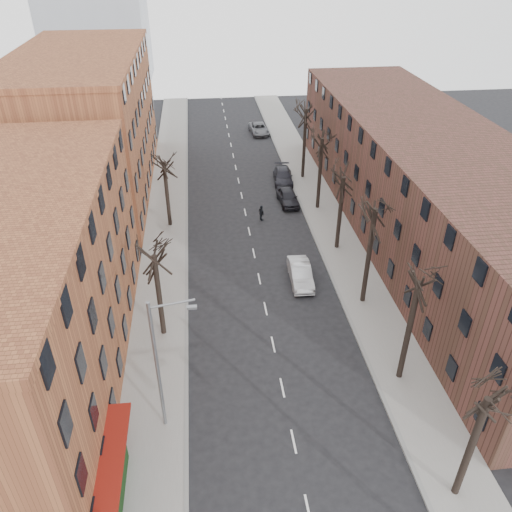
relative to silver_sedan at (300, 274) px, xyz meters
name	(u,v)px	position (x,y,z in m)	size (l,w,h in m)	color
sidewalk_left	(167,220)	(-11.30, 11.77, -0.70)	(4.00, 90.00, 0.15)	gray
sidewalk_right	(323,212)	(4.70, 11.77, -0.70)	(4.00, 90.00, 0.15)	gray
building_left_near	(7,301)	(-19.30, -8.23, 5.22)	(12.00, 26.00, 12.00)	brown
building_left_far	(87,127)	(-19.30, 20.77, 6.22)	(12.00, 28.00, 14.00)	brown
building_right	(426,184)	(12.70, 6.77, 4.22)	(12.00, 50.00, 10.00)	#4E2B24
awning_left	(120,493)	(-12.70, -17.23, -0.78)	(1.20, 7.00, 0.15)	maroon
hedge	(113,504)	(-12.80, -18.23, -0.13)	(0.80, 6.00, 1.00)	black
tree_right_a	(454,493)	(4.30, -19.23, -0.78)	(5.20, 5.20, 10.00)	black
tree_right_b	(399,377)	(4.30, -11.23, -0.78)	(5.20, 5.20, 10.80)	black
tree_right_c	(362,302)	(4.30, -3.23, -0.78)	(5.20, 5.20, 11.60)	black
tree_right_d	(336,248)	(4.30, 4.77, -0.78)	(5.20, 5.20, 10.00)	black
tree_right_e	(317,208)	(4.30, 12.77, -0.78)	(5.20, 5.20, 10.80)	black
tree_right_f	(302,178)	(4.30, 20.77, -0.78)	(5.20, 5.20, 11.60)	black
tree_left_a	(164,334)	(-10.90, -5.23, -0.78)	(5.20, 5.20, 9.50)	black
tree_left_b	(170,226)	(-10.90, 10.77, -0.78)	(5.20, 5.20, 9.50)	black
streetlight	(160,362)	(-10.33, -13.23, 4.24)	(2.45, 0.22, 9.03)	slate
silver_sedan	(300,274)	(0.00, 0.00, 0.00)	(1.64, 4.71, 1.55)	silver
parked_car_near	(288,197)	(1.39, 14.26, 0.01)	(1.85, 4.59, 1.56)	black
parked_car_mid	(283,176)	(1.79, 19.74, -0.03)	(2.10, 5.16, 1.50)	black
parked_car_far	(259,129)	(1.07, 36.98, -0.07)	(2.35, 5.09, 1.42)	slate
pedestrian_crossing	(261,213)	(-1.85, 10.85, 0.03)	(0.95, 0.39, 1.62)	black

